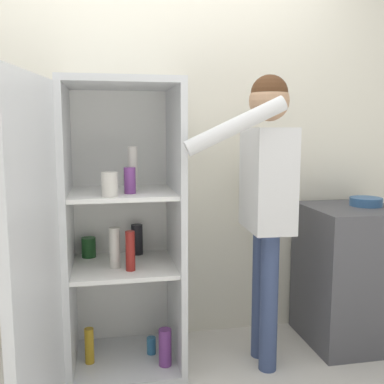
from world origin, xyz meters
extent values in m
cube|color=silver|center=(0.00, 0.98, 1.27)|extent=(7.00, 0.06, 2.55)
cube|color=silver|center=(-0.16, 0.63, 0.02)|extent=(0.64, 0.59, 0.04)
cube|color=silver|center=(-0.16, 0.63, 1.61)|extent=(0.64, 0.59, 0.04)
cube|color=white|center=(-0.16, 0.91, 0.82)|extent=(0.64, 0.03, 1.56)
cube|color=silver|center=(-0.46, 0.63, 0.82)|extent=(0.04, 0.59, 1.56)
cube|color=silver|center=(0.14, 0.63, 0.82)|extent=(0.04, 0.59, 1.56)
cube|color=white|center=(-0.16, 0.63, 0.59)|extent=(0.57, 0.52, 0.02)
cube|color=white|center=(-0.16, 0.63, 1.01)|extent=(0.57, 0.52, 0.02)
cube|color=silver|center=(-0.56, 0.02, 0.82)|extent=(0.15, 0.64, 1.56)
cylinder|color=maroon|center=(-0.13, 0.51, 0.71)|extent=(0.05, 0.05, 0.22)
cylinder|color=#B78C1E|center=(-0.37, 0.60, 0.14)|extent=(0.05, 0.05, 0.21)
cylinder|color=#723884|center=(-0.12, 0.53, 1.09)|extent=(0.06, 0.06, 0.14)
cylinder|color=teal|center=(-0.01, 0.64, 0.09)|extent=(0.05, 0.05, 0.10)
cylinder|color=beige|center=(-0.21, 0.58, 0.71)|extent=(0.06, 0.06, 0.23)
cylinder|color=beige|center=(-0.23, 0.44, 1.09)|extent=(0.09, 0.09, 0.13)
cylinder|color=#723884|center=(0.05, 0.49, 0.14)|extent=(0.07, 0.07, 0.21)
cylinder|color=black|center=(-0.07, 0.83, 0.69)|extent=(0.07, 0.07, 0.19)
cylinder|color=beige|center=(-0.10, 0.63, 1.15)|extent=(0.05, 0.05, 0.25)
cylinder|color=#1E5123|center=(-0.36, 0.82, 0.66)|extent=(0.08, 0.08, 0.12)
cylinder|color=#384770|center=(0.63, 0.40, 0.40)|extent=(0.10, 0.10, 0.81)
cylinder|color=#384770|center=(0.64, 0.56, 0.40)|extent=(0.10, 0.10, 0.81)
cube|color=silver|center=(0.64, 0.48, 1.09)|extent=(0.24, 0.41, 0.57)
sphere|color=tan|center=(0.64, 0.48, 1.52)|extent=(0.22, 0.22, 0.22)
sphere|color=#4C2D19|center=(0.64, 0.48, 1.56)|extent=(0.20, 0.20, 0.20)
cylinder|color=silver|center=(0.38, 0.27, 1.38)|extent=(0.52, 0.10, 0.30)
cylinder|color=silver|center=(0.65, 0.70, 1.06)|extent=(0.08, 0.08, 0.54)
cube|color=#4C4C51|center=(1.27, 0.64, 0.44)|extent=(0.56, 0.57, 0.88)
cylinder|color=#335B8E|center=(1.37, 0.67, 0.91)|extent=(0.20, 0.20, 0.05)
camera|label=1|loc=(-0.26, -1.89, 1.37)|focal=42.00mm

